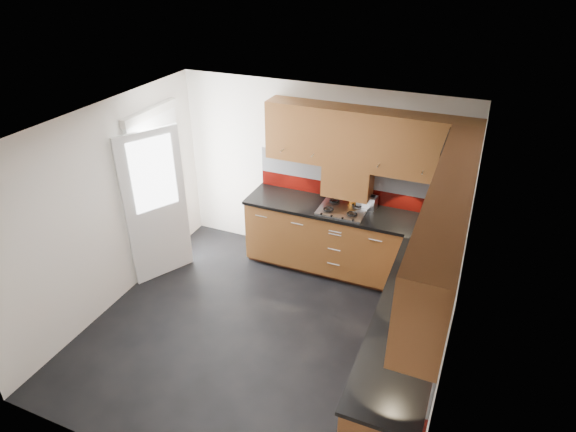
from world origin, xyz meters
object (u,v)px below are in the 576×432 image
at_px(toaster, 367,202).
at_px(food_processor, 427,250).
at_px(gas_hob, 343,209).
at_px(utensil_pot, 354,198).

xyz_separation_m(toaster, food_processor, (0.87, -0.95, 0.07)).
distance_m(gas_hob, food_processor, 1.37).
bearing_deg(food_processor, toaster, 132.43).
height_order(gas_hob, toaster, toaster).
relative_size(gas_hob, toaster, 2.27).
bearing_deg(gas_hob, food_processor, -34.14).
relative_size(utensil_pot, toaster, 1.63).
bearing_deg(toaster, food_processor, -47.57).
bearing_deg(toaster, gas_hob, -144.94).
distance_m(utensil_pot, toaster, 0.18).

